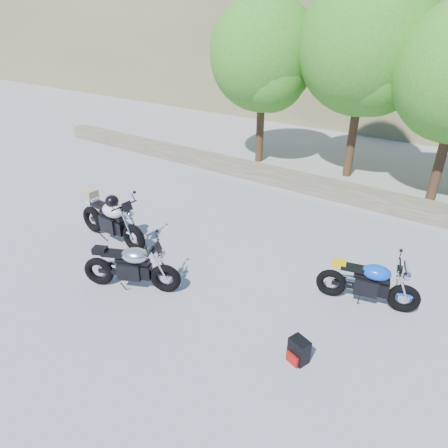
{
  "coord_description": "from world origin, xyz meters",
  "views": [
    {
      "loc": [
        4.78,
        -5.57,
        4.98
      ],
      "look_at": [
        0.2,
        1.0,
        0.75
      ],
      "focal_mm": 32.0,
      "sensor_mm": 36.0,
      "label": 1
    }
  ],
  "objects": [
    {
      "name": "tree_decid_left",
      "position": [
        -2.39,
        7.14,
        3.63
      ],
      "size": [
        3.67,
        3.67,
        5.62
      ],
      "color": "#382314",
      "rests_on": "ground"
    },
    {
      "name": "silver_bike",
      "position": [
        -0.53,
        -1.18,
        0.5
      ],
      "size": [
        1.92,
        1.01,
        1.03
      ],
      "rotation": [
        0.0,
        0.0,
        0.43
      ],
      "color": "black",
      "rests_on": "ground"
    },
    {
      "name": "white_bike",
      "position": [
        -2.34,
        -0.12,
        0.62
      ],
      "size": [
        2.28,
        0.72,
        1.26
      ],
      "rotation": [
        0.0,
        0.0,
        -0.05
      ],
      "color": "black",
      "rests_on": "ground"
    },
    {
      "name": "backpack",
      "position": [
        3.08,
        -1.04,
        0.21
      ],
      "size": [
        0.37,
        0.35,
        0.43
      ],
      "rotation": [
        0.0,
        0.0,
        -0.34
      ],
      "color": "black",
      "rests_on": "ground"
    },
    {
      "name": "stone_wall",
      "position": [
        0.0,
        5.5,
        0.25
      ],
      "size": [
        22.0,
        0.55,
        0.5
      ],
      "primitive_type": "cube",
      "color": "brown",
      "rests_on": "ground"
    },
    {
      "name": "ground",
      "position": [
        0.0,
        0.0,
        0.0
      ],
      "size": [
        90.0,
        90.0,
        0.0
      ],
      "primitive_type": "plane",
      "color": "gray",
      "rests_on": "ground"
    },
    {
      "name": "tree_decid_mid",
      "position": [
        0.91,
        7.54,
        4.04
      ],
      "size": [
        4.08,
        4.08,
        6.24
      ],
      "color": "#382314",
      "rests_on": "ground"
    },
    {
      "name": "blue_bike",
      "position": [
        3.51,
        1.03,
        0.47
      ],
      "size": [
        1.9,
        0.7,
        0.96
      ],
      "rotation": [
        0.0,
        0.0,
        0.23
      ],
      "color": "black",
      "rests_on": "ground"
    }
  ]
}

